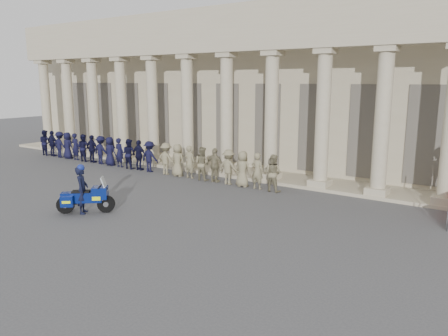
# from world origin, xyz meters

# --- Properties ---
(ground) EXTENTS (90.00, 90.00, 0.00)m
(ground) POSITION_xyz_m (0.00, 0.00, 0.00)
(ground) COLOR #434346
(ground) RESTS_ON ground
(building) EXTENTS (40.00, 12.50, 9.00)m
(building) POSITION_xyz_m (-0.00, 14.74, 4.52)
(building) COLOR tan
(building) RESTS_ON ground
(officer_rank) EXTENTS (17.99, 0.64, 1.69)m
(officer_rank) POSITION_xyz_m (-6.39, 6.38, 0.85)
(officer_rank) COLOR black
(officer_rank) RESTS_ON ground
(motorcycle) EXTENTS (1.78, 1.60, 1.39)m
(motorcycle) POSITION_xyz_m (-1.91, -0.50, 0.60)
(motorcycle) COLOR black
(motorcycle) RESTS_ON ground
(rider) EXTENTS (0.75, 0.78, 1.88)m
(rider) POSITION_xyz_m (-2.00, -0.58, 0.93)
(rider) COLOR black
(rider) RESTS_ON ground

